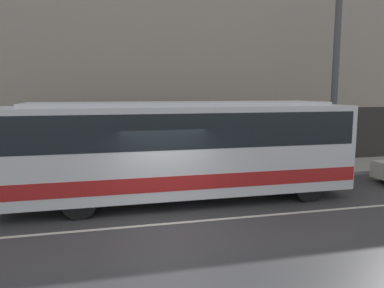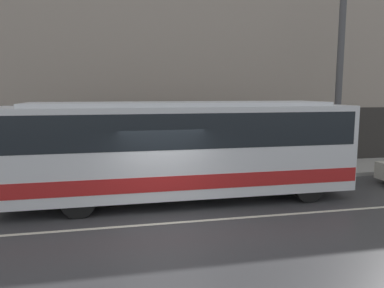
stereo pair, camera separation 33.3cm
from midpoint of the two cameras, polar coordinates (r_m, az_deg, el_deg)
The scene contains 7 objects.
ground_plane at distance 10.54m, azimuth -4.35°, elevation -12.00°, with size 60.00×60.00×0.00m, color #38383A.
sidewalk at distance 15.79m, azimuth -7.69°, elevation -4.99°, with size 60.00×3.07×0.15m.
building_facade at distance 17.25m, azimuth -8.71°, elevation 16.37°, with size 60.00×0.35×12.70m.
lane_stripe at distance 10.54m, azimuth -4.35°, elevation -11.98°, with size 54.00×0.14×0.01m.
transit_bus at distance 12.25m, azimuth -2.32°, elevation -0.27°, with size 11.27×2.52×3.27m.
utility_pole_near at distance 17.48m, azimuth 20.45°, elevation 9.14°, with size 0.28×0.28×7.91m.
pedestrian_waiting at distance 15.89m, azimuth -12.74°, elevation -2.20°, with size 0.36×0.36×1.51m.
Camera 1 is at (-1.77, -9.74, 3.60)m, focal length 35.00 mm.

